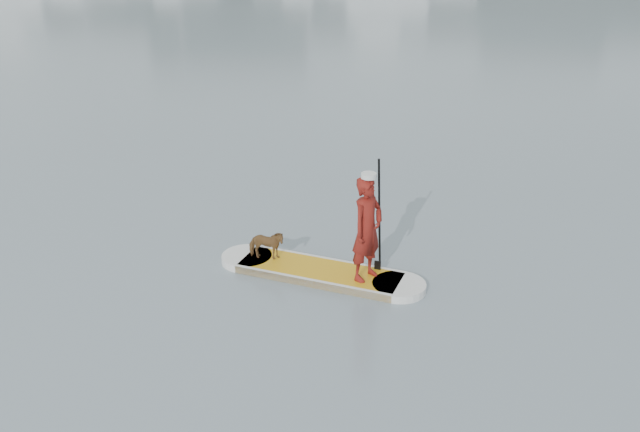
{
  "coord_description": "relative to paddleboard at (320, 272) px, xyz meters",
  "views": [
    {
      "loc": [
        4.5,
        -11.58,
        5.27
      ],
      "look_at": [
        3.6,
        -2.01,
        1.0
      ],
      "focal_mm": 40.0,
      "sensor_mm": 36.0,
      "label": 1
    }
  ],
  "objects": [
    {
      "name": "paddler",
      "position": [
        0.71,
        -0.2,
        0.85
      ],
      "size": [
        0.65,
        0.69,
        1.58
      ],
      "primitive_type": "imported",
      "rotation": [
        0.0,
        0.0,
        0.94
      ],
      "color": "maroon",
      "rests_on": "paddleboard"
    },
    {
      "name": "ground",
      "position": [
        -3.6,
        2.01,
        -0.06
      ],
      "size": [
        140.0,
        140.0,
        0.0
      ],
      "primitive_type": "plane",
      "color": "slate",
      "rests_on": "ground"
    },
    {
      "name": "paddle",
      "position": [
        0.87,
        0.06,
        0.74
      ],
      "size": [
        0.12,
        0.3,
        2.0
      ],
      "rotation": [
        0.0,
        0.0,
        -0.28
      ],
      "color": "black",
      "rests_on": "ground"
    },
    {
      "name": "dog",
      "position": [
        -0.86,
        0.25,
        0.3
      ],
      "size": [
        0.59,
        0.29,
        0.49
      ],
      "primitive_type": "imported",
      "rotation": [
        0.0,
        0.0,
        1.52
      ],
      "color": "brown",
      "rests_on": "paddleboard"
    },
    {
      "name": "white_cap",
      "position": [
        0.71,
        -0.2,
        1.68
      ],
      "size": [
        0.22,
        0.22,
        0.07
      ],
      "primitive_type": "cylinder",
      "color": "silver",
      "rests_on": "paddler"
    },
    {
      "name": "paddleboard",
      "position": [
        0.0,
        0.0,
        0.0
      ],
      "size": [
        3.2,
        1.49,
        0.12
      ],
      "rotation": [
        0.0,
        0.0,
        -0.28
      ],
      "color": "gold",
      "rests_on": "ground"
    }
  ]
}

